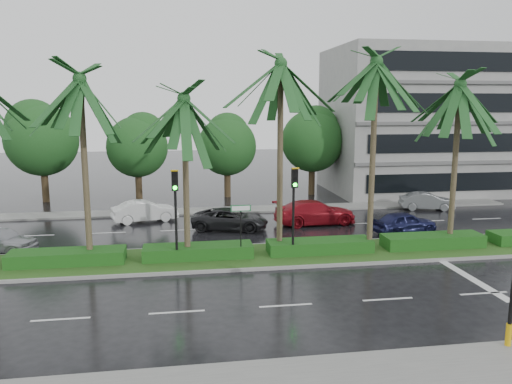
{
  "coord_description": "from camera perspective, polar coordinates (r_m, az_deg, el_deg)",
  "views": [
    {
      "loc": [
        -3.75,
        -22.15,
        7.37
      ],
      "look_at": [
        -0.12,
        1.5,
        3.17
      ],
      "focal_mm": 35.0,
      "sensor_mm": 36.0,
      "label": 1
    }
  ],
  "objects": [
    {
      "name": "car_darkgrey",
      "position": [
        29.84,
        -3.0,
        -3.1
      ],
      "size": [
        3.11,
        4.9,
        1.26
      ],
      "primitive_type": "imported",
      "rotation": [
        0.0,
        0.0,
        1.33
      ],
      "color": "black",
      "rests_on": "ground"
    },
    {
      "name": "signal_median_right",
      "position": [
        23.46,
        4.36,
        -0.8
      ],
      "size": [
        0.34,
        0.42,
        4.36
      ],
      "color": "black",
      "rests_on": "median"
    },
    {
      "name": "ground",
      "position": [
        23.64,
        0.85,
        -8.2
      ],
      "size": [
        120.0,
        120.0,
        0.0
      ],
      "primitive_type": "plane",
      "color": "black",
      "rests_on": "ground"
    },
    {
      "name": "car_grey",
      "position": [
        37.38,
        18.93,
        -1.0
      ],
      "size": [
        2.12,
        3.91,
        1.22
      ],
      "primitive_type": "imported",
      "rotation": [
        0.0,
        0.0,
        1.34
      ],
      "color": "slate",
      "rests_on": "ground"
    },
    {
      "name": "building",
      "position": [
        45.21,
        18.77,
        7.71
      ],
      "size": [
        16.0,
        10.0,
        12.0
      ],
      "primitive_type": "cube",
      "color": "gray",
      "rests_on": "ground"
    },
    {
      "name": "car_blue",
      "position": [
        30.11,
        16.61,
        -3.37
      ],
      "size": [
        2.22,
        3.99,
        1.28
      ],
      "primitive_type": "imported",
      "rotation": [
        0.0,
        0.0,
        1.77
      ],
      "color": "#161A44",
      "rests_on": "ground"
    },
    {
      "name": "lane_markings",
      "position": [
        23.91,
        8.29,
        -8.07
      ],
      "size": [
        34.0,
        13.06,
        0.01
      ],
      "color": "silver",
      "rests_on": "ground"
    },
    {
      "name": "car_red",
      "position": [
        31.31,
        6.76,
        -2.32
      ],
      "size": [
        2.51,
        5.28,
        1.49
      ],
      "primitive_type": "imported",
      "rotation": [
        0.0,
        0.0,
        1.66
      ],
      "color": "maroon",
      "rests_on": "ground"
    },
    {
      "name": "bg_trees",
      "position": [
        40.03,
        -2.87,
        6.22
      ],
      "size": [
        33.41,
        5.43,
        7.85
      ],
      "color": "#322617",
      "rests_on": "ground"
    },
    {
      "name": "signal_median_left",
      "position": [
        22.87,
        -9.19,
        -1.18
      ],
      "size": [
        0.34,
        0.42,
        4.36
      ],
      "color": "black",
      "rests_on": "median"
    },
    {
      "name": "hedge",
      "position": [
        24.45,
        0.46,
        -6.47
      ],
      "size": [
        35.2,
        1.4,
        0.6
      ],
      "color": "#174413",
      "rests_on": "median"
    },
    {
      "name": "far_sidewalk",
      "position": [
        35.12,
        -2.41,
        -2.06
      ],
      "size": [
        40.0,
        2.0,
        0.12
      ],
      "primitive_type": "cube",
      "color": "slate",
      "rests_on": "ground"
    },
    {
      "name": "street_sign",
      "position": [
        23.39,
        -1.75,
        -3.0
      ],
      "size": [
        0.95,
        0.09,
        2.6
      ],
      "color": "black",
      "rests_on": "median"
    },
    {
      "name": "palm_row",
      "position": [
        23.3,
        -2.61,
        11.4
      ],
      "size": [
        26.3,
        4.2,
        10.03
      ],
      "color": "#3B3322",
      "rests_on": "median"
    },
    {
      "name": "near_sidewalk",
      "position": [
        14.5,
        8.02,
        -20.41
      ],
      "size": [
        40.0,
        2.4,
        0.12
      ],
      "primitive_type": "cube",
      "color": "slate",
      "rests_on": "ground"
    },
    {
      "name": "car_silver",
      "position": [
        28.49,
        -27.18,
        -4.84
      ],
      "size": [
        2.72,
        3.99,
        1.26
      ],
      "primitive_type": "imported",
      "rotation": [
        0.0,
        0.0,
        1.2
      ],
      "color": "#A1A2A9",
      "rests_on": "ground"
    },
    {
      "name": "car_white",
      "position": [
        32.56,
        -12.6,
        -2.15
      ],
      "size": [
        2.46,
        4.32,
        1.35
      ],
      "primitive_type": "imported",
      "rotation": [
        0.0,
        0.0,
        1.84
      ],
      "color": "silver",
      "rests_on": "ground"
    },
    {
      "name": "median",
      "position": [
        24.55,
        0.46,
        -7.31
      ],
      "size": [
        36.0,
        4.0,
        0.15
      ],
      "color": "gray",
      "rests_on": "ground"
    }
  ]
}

